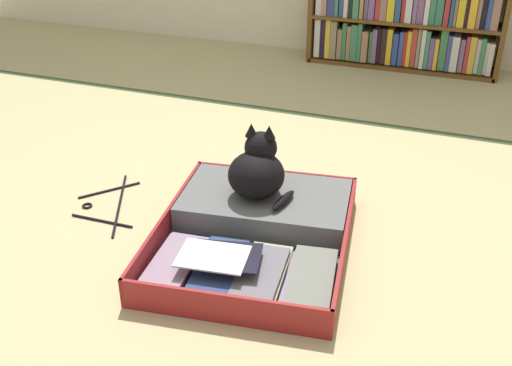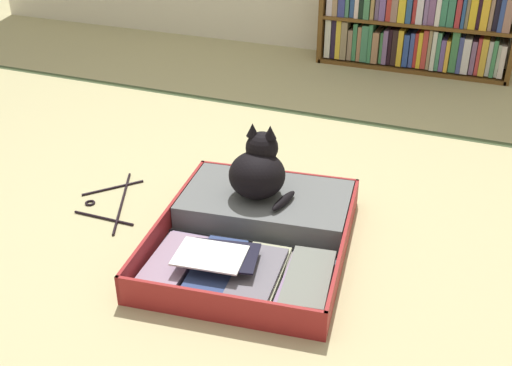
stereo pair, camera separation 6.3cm
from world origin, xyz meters
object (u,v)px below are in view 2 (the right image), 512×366
black_cat (259,170)px  clothes_hanger (112,202)px  bookshelf (418,2)px  open_suitcase (258,227)px

black_cat → clothes_hanger: size_ratio=0.63×
black_cat → bookshelf: bearing=84.1°
bookshelf → open_suitcase: size_ratio=1.35×
clothes_hanger → black_cat: bearing=11.7°
black_cat → clothes_hanger: 0.64m
bookshelf → black_cat: (-0.22, -2.07, -0.21)m
open_suitcase → clothes_hanger: open_suitcase is taller
bookshelf → clothes_hanger: bearing=-110.2°
bookshelf → clothes_hanger: bookshelf is taller
bookshelf → black_cat: size_ratio=4.42×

